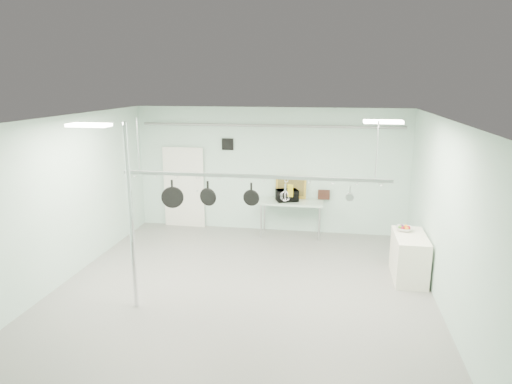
% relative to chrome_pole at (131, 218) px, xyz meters
% --- Properties ---
extents(floor, '(8.00, 8.00, 0.00)m').
position_rel_chrome_pole_xyz_m(floor, '(1.70, 0.60, -1.60)').
color(floor, gray).
rests_on(floor, ground).
extents(ceiling, '(7.00, 8.00, 0.02)m').
position_rel_chrome_pole_xyz_m(ceiling, '(1.70, 0.60, 1.59)').
color(ceiling, silver).
rests_on(ceiling, back_wall).
extents(back_wall, '(7.00, 0.02, 3.20)m').
position_rel_chrome_pole_xyz_m(back_wall, '(1.70, 4.59, 0.00)').
color(back_wall, silver).
rests_on(back_wall, floor).
extents(right_wall, '(0.02, 8.00, 3.20)m').
position_rel_chrome_pole_xyz_m(right_wall, '(5.19, 0.60, 0.00)').
color(right_wall, silver).
rests_on(right_wall, floor).
extents(door, '(1.10, 0.10, 2.20)m').
position_rel_chrome_pole_xyz_m(door, '(-0.60, 4.54, -0.55)').
color(door, silver).
rests_on(door, floor).
extents(wall_vent, '(0.30, 0.04, 0.30)m').
position_rel_chrome_pole_xyz_m(wall_vent, '(0.60, 4.57, 0.65)').
color(wall_vent, black).
rests_on(wall_vent, back_wall).
extents(conduit_pipe, '(6.60, 0.07, 0.07)m').
position_rel_chrome_pole_xyz_m(conduit_pipe, '(1.70, 4.50, 1.15)').
color(conduit_pipe, gray).
rests_on(conduit_pipe, back_wall).
extents(chrome_pole, '(0.08, 0.08, 3.20)m').
position_rel_chrome_pole_xyz_m(chrome_pole, '(0.00, 0.00, 0.00)').
color(chrome_pole, silver).
rests_on(chrome_pole, floor).
extents(prep_table, '(1.60, 0.70, 0.91)m').
position_rel_chrome_pole_xyz_m(prep_table, '(2.30, 4.20, -0.77)').
color(prep_table, '#ADCCB7').
rests_on(prep_table, floor).
extents(side_cabinet, '(0.60, 1.20, 0.90)m').
position_rel_chrome_pole_xyz_m(side_cabinet, '(4.85, 2.00, -1.15)').
color(side_cabinet, silver).
rests_on(side_cabinet, floor).
extents(pot_rack, '(4.80, 0.06, 1.00)m').
position_rel_chrome_pole_xyz_m(pot_rack, '(1.90, 0.90, 0.63)').
color(pot_rack, '#B7B7BC').
rests_on(pot_rack, ceiling).
extents(light_panel_left, '(0.65, 0.30, 0.05)m').
position_rel_chrome_pole_xyz_m(light_panel_left, '(-0.50, -0.20, 1.56)').
color(light_panel_left, white).
rests_on(light_panel_left, ceiling).
extents(light_panel_right, '(0.65, 0.30, 0.05)m').
position_rel_chrome_pole_xyz_m(light_panel_right, '(4.10, 1.20, 1.56)').
color(light_panel_right, white).
rests_on(light_panel_right, ceiling).
extents(microwave, '(0.62, 0.52, 0.29)m').
position_rel_chrome_pole_xyz_m(microwave, '(2.19, 4.19, -0.55)').
color(microwave, black).
rests_on(microwave, prep_table).
extents(coffee_canister, '(0.22, 0.22, 0.21)m').
position_rel_chrome_pole_xyz_m(coffee_canister, '(2.19, 4.12, -0.59)').
color(coffee_canister, silver).
rests_on(coffee_canister, prep_table).
extents(painting_large, '(0.78, 0.14, 0.58)m').
position_rel_chrome_pole_xyz_m(painting_large, '(2.26, 4.50, -0.41)').
color(painting_large, gold).
rests_on(painting_large, prep_table).
extents(painting_small, '(0.30, 0.09, 0.25)m').
position_rel_chrome_pole_xyz_m(painting_small, '(3.10, 4.50, -0.57)').
color(painting_small, black).
rests_on(painting_small, prep_table).
extents(fruit_bowl, '(0.38, 0.38, 0.08)m').
position_rel_chrome_pole_xyz_m(fruit_bowl, '(4.76, 2.27, -0.66)').
color(fruit_bowl, silver).
rests_on(fruit_bowl, side_cabinet).
extents(skillet_left, '(0.40, 0.17, 0.53)m').
position_rel_chrome_pole_xyz_m(skillet_left, '(0.41, 0.90, 0.22)').
color(skillet_left, black).
rests_on(skillet_left, pot_rack).
extents(skillet_mid, '(0.33, 0.13, 0.46)m').
position_rel_chrome_pole_xyz_m(skillet_mid, '(1.08, 0.90, 0.26)').
color(skillet_mid, black).
rests_on(skillet_mid, pot_rack).
extents(skillet_right, '(0.30, 0.08, 0.41)m').
position_rel_chrome_pole_xyz_m(skillet_right, '(1.88, 0.90, 0.28)').
color(skillet_right, black).
rests_on(skillet_right, pot_rack).
extents(whisk, '(0.19, 0.19, 0.35)m').
position_rel_chrome_pole_xyz_m(whisk, '(2.49, 0.90, 0.31)').
color(whisk, silver).
rests_on(whisk, pot_rack).
extents(grater, '(0.10, 0.05, 0.24)m').
position_rel_chrome_pole_xyz_m(grater, '(2.57, 0.90, 0.37)').
color(grater, orange).
rests_on(grater, pot_rack).
extents(saucepan, '(0.16, 0.13, 0.25)m').
position_rel_chrome_pole_xyz_m(saucepan, '(3.60, 0.90, 0.36)').
color(saucepan, '#B1B2B6').
rests_on(saucepan, pot_rack).
extents(fruit_cluster, '(0.24, 0.24, 0.09)m').
position_rel_chrome_pole_xyz_m(fruit_cluster, '(4.76, 2.27, -0.62)').
color(fruit_cluster, maroon).
rests_on(fruit_cluster, fruit_bowl).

